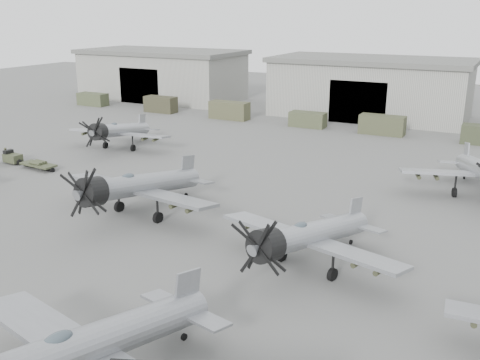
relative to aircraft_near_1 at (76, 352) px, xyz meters
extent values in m
plane|color=#5E5E5C|center=(-5.88, 5.76, -2.48)|extent=(220.00, 220.00, 0.00)
cube|color=#A5A59A|center=(-43.88, 67.76, 1.52)|extent=(28.00, 14.00, 8.00)
cube|color=#61615C|center=(-43.88, 67.76, 5.87)|extent=(29.00, 14.80, 0.70)
cube|color=black|center=(-43.88, 60.96, 0.52)|extent=(8.12, 0.40, 6.00)
cube|color=#A5A59A|center=(-5.88, 67.76, 1.52)|extent=(28.00, 14.00, 8.00)
cube|color=#61615C|center=(-5.88, 67.76, 5.87)|extent=(29.00, 14.80, 0.70)
cube|color=black|center=(-5.88, 60.96, 0.52)|extent=(8.12, 0.40, 6.00)
cube|color=#454C31|center=(-49.84, 55.76, -1.45)|extent=(5.26, 2.20, 2.07)
cube|color=#383724|center=(-35.85, 55.76, -1.24)|extent=(5.13, 2.20, 2.47)
cube|color=#494A30|center=(-23.51, 55.76, -1.19)|extent=(5.93, 2.20, 2.57)
cube|color=#444A30|center=(-11.23, 55.76, -1.46)|extent=(4.94, 2.20, 2.04)
cube|color=#41452D|center=(-1.05, 55.76, -1.25)|extent=(5.74, 2.20, 2.46)
cylinder|color=gray|center=(0.22, 0.99, -0.09)|extent=(4.07, 11.56, 3.38)
cube|color=gray|center=(0.08, 0.36, -0.37)|extent=(13.73, 5.26, 0.61)
cube|color=gray|center=(1.32, 5.96, 0.07)|extent=(0.52, 1.79, 2.16)
ellipsoid|color=#3F4C54|center=(-0.16, -0.70, 0.88)|extent=(0.92, 1.41, 0.61)
cylinder|color=black|center=(1.25, 5.64, -2.32)|extent=(0.20, 0.37, 0.35)
cylinder|color=gray|center=(-10.75, 18.59, -0.06)|extent=(3.09, 11.74, 3.42)
cylinder|color=black|center=(-11.40, 13.48, 0.75)|extent=(2.28, 1.98, 2.28)
cube|color=gray|center=(-10.83, 17.93, -0.34)|extent=(13.90, 4.12, 0.62)
cube|color=gray|center=(-10.10, 23.70, 0.11)|extent=(0.36, 1.83, 2.19)
ellipsoid|color=#3F4C54|center=(-10.97, 16.85, 0.93)|extent=(0.82, 1.39, 0.61)
cylinder|color=black|center=(-12.92, 17.98, -2.10)|extent=(0.41, 0.91, 0.88)
cylinder|color=black|center=(-8.79, 17.45, -2.10)|extent=(0.41, 0.91, 0.88)
cylinder|color=black|center=(-10.14, 23.37, -2.32)|extent=(0.17, 0.36, 0.35)
cylinder|color=#989BA0|center=(4.07, 16.05, -0.28)|extent=(4.21, 10.62, 3.12)
cylinder|color=black|center=(2.84, 11.52, 0.47)|extent=(2.24, 2.02, 2.08)
cube|color=#989BA0|center=(3.91, 15.47, -0.53)|extent=(12.63, 5.39, 0.56)
cube|color=#989BA0|center=(5.29, 20.58, -0.12)|extent=(0.55, 1.64, 1.99)
ellipsoid|color=#3F4C54|center=(3.65, 14.51, 0.62)|extent=(0.89, 1.31, 0.56)
cylinder|color=black|center=(2.03, 15.78, -2.13)|extent=(0.48, 0.84, 0.80)
cylinder|color=black|center=(5.69, 14.78, -2.13)|extent=(0.48, 0.84, 0.80)
cylinder|color=black|center=(5.22, 20.29, -2.33)|extent=(0.20, 0.34, 0.32)
cylinder|color=#9A9CA2|center=(-26.06, 34.48, -0.33)|extent=(2.70, 10.43, 3.04)
cylinder|color=black|center=(-25.51, 29.93, 0.39)|extent=(2.02, 1.75, 2.03)
cube|color=#9A9CA2|center=(-25.99, 33.90, -0.58)|extent=(12.35, 3.61, 0.55)
cube|color=#9A9CA2|center=(-26.62, 39.02, -0.18)|extent=(0.31, 1.62, 1.94)
ellipsoid|color=#3F4C54|center=(-25.88, 32.93, 0.55)|extent=(0.72, 1.23, 0.55)
cylinder|color=black|center=(-27.81, 33.48, -2.14)|extent=(0.37, 0.81, 0.78)
cylinder|color=black|center=(-24.13, 33.93, -2.14)|extent=(0.37, 0.81, 0.78)
cylinder|color=black|center=(-26.58, 38.73, -2.33)|extent=(0.15, 0.32, 0.31)
cylinder|color=#A0A3A9|center=(11.93, 35.40, -0.15)|extent=(4.95, 11.18, 3.31)
cube|color=#A0A3A9|center=(10.41, 40.14, 0.02)|extent=(0.66, 1.72, 2.11)
cylinder|color=black|center=(10.28, 33.98, -2.11)|extent=(0.54, 0.90, 0.85)
cylinder|color=black|center=(10.51, 39.84, -2.32)|extent=(0.22, 0.36, 0.34)
cube|color=#3C412A|center=(-31.97, 23.95, -1.90)|extent=(1.98, 1.30, 0.84)
cube|color=black|center=(-32.60, 24.00, -1.37)|extent=(0.60, 0.99, 0.53)
cylinder|color=black|center=(-31.97, 23.95, -2.22)|extent=(1.31, 0.68, 0.59)
cylinder|color=black|center=(-30.60, 23.85, -2.01)|extent=(1.27, 0.18, 0.08)
cube|color=#3C412A|center=(-27.97, 23.66, -2.01)|extent=(4.11, 1.77, 0.19)
cylinder|color=black|center=(-27.97, 23.66, -2.27)|extent=(1.61, 0.58, 0.46)
cylinder|color=#3C412A|center=(-27.97, 23.66, -1.79)|extent=(1.50, 0.45, 0.34)
imported|color=#474930|center=(-32.96, 23.99, -1.69)|extent=(0.43, 0.61, 1.58)
camera|label=1|loc=(13.92, -12.90, 12.65)|focal=40.00mm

